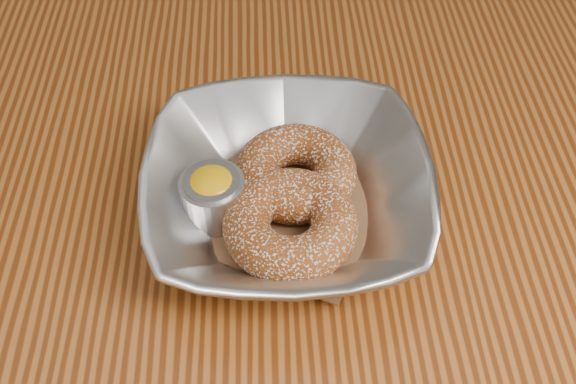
{
  "coord_description": "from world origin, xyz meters",
  "views": [
    {
      "loc": [
        0.06,
        -0.35,
        1.2
      ],
      "look_at": [
        0.08,
        0.01,
        0.78
      ],
      "focal_mm": 42.0,
      "sensor_mm": 36.0,
      "label": 1
    }
  ],
  "objects_px": {
    "table": "(206,291)",
    "donut_back": "(296,172)",
    "ramekin": "(213,195)",
    "serving_bowl": "(288,193)",
    "donut_front": "(290,224)"
  },
  "relations": [
    {
      "from": "donut_front",
      "to": "table",
      "type": "bearing_deg",
      "value": 165.18
    },
    {
      "from": "serving_bowl",
      "to": "ramekin",
      "type": "xyz_separation_m",
      "value": [
        -0.06,
        -0.0,
        0.0
      ]
    },
    {
      "from": "table",
      "to": "serving_bowl",
      "type": "height_order",
      "value": "serving_bowl"
    },
    {
      "from": "donut_front",
      "to": "ramekin",
      "type": "xyz_separation_m",
      "value": [
        -0.06,
        0.03,
        0.0
      ]
    },
    {
      "from": "ramekin",
      "to": "donut_back",
      "type": "bearing_deg",
      "value": 20.34
    },
    {
      "from": "table",
      "to": "ramekin",
      "type": "bearing_deg",
      "value": 28.58
    },
    {
      "from": "serving_bowl",
      "to": "ramekin",
      "type": "distance_m",
      "value": 0.06
    },
    {
      "from": "donut_front",
      "to": "ramekin",
      "type": "relative_size",
      "value": 2.03
    },
    {
      "from": "donut_back",
      "to": "donut_front",
      "type": "distance_m",
      "value": 0.06
    },
    {
      "from": "serving_bowl",
      "to": "donut_front",
      "type": "xyz_separation_m",
      "value": [
        0.0,
        -0.03,
        0.0
      ]
    },
    {
      "from": "serving_bowl",
      "to": "donut_front",
      "type": "bearing_deg",
      "value": -89.15
    },
    {
      "from": "serving_bowl",
      "to": "donut_back",
      "type": "xyz_separation_m",
      "value": [
        0.01,
        0.02,
        -0.0
      ]
    },
    {
      "from": "donut_back",
      "to": "ramekin",
      "type": "bearing_deg",
      "value": -159.66
    },
    {
      "from": "table",
      "to": "donut_back",
      "type": "height_order",
      "value": "donut_back"
    },
    {
      "from": "table",
      "to": "donut_front",
      "type": "height_order",
      "value": "donut_front"
    }
  ]
}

